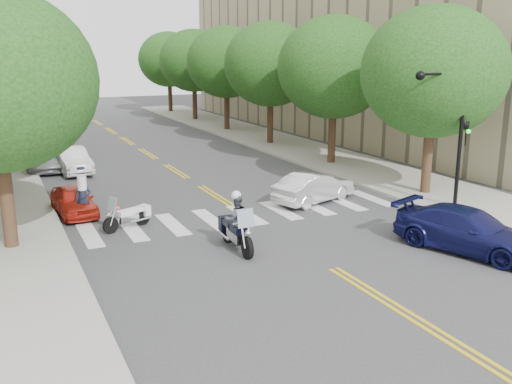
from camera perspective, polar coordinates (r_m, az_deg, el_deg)
ground at (r=17.70m, az=7.75°, el=-7.62°), size 140.00×140.00×0.00m
sidewalk_right at (r=40.79m, az=2.29°, el=4.93°), size 5.00×60.00×0.15m
tree_r_0 at (r=26.65m, az=17.34°, el=11.37°), size 6.40×6.40×8.45m
tree_r_1 at (r=33.02m, az=7.82°, el=12.24°), size 6.40×6.40×8.45m
tree_r_2 at (r=39.98m, az=1.45°, el=12.64°), size 6.40×6.40×8.45m
tree_r_3 at (r=47.27m, az=-2.99°, el=12.83°), size 6.40×6.40×8.45m
tree_r_4 at (r=54.76m, az=-6.24°, el=12.92°), size 6.40×6.40×8.45m
tree_r_5 at (r=62.38m, az=-8.71°, el=12.97°), size 6.40×6.40×8.45m
traffic_signal_pole at (r=24.23m, az=19.09°, el=6.68°), size 2.82×0.42×6.00m
motorcycle_police at (r=18.94m, az=-2.03°, el=-3.15°), size 0.86×2.50×2.03m
motorcycle_parked at (r=21.84m, az=-12.41°, el=-2.34°), size 1.96×1.06×1.33m
officer_standing at (r=23.15m, az=-16.90°, el=-0.70°), size 0.71×0.57×1.71m
convertible at (r=25.01m, az=5.81°, el=0.47°), size 4.30×2.67×1.34m
sedan_blue at (r=20.08m, az=20.40°, el=-3.62°), size 3.54×5.30×1.43m
parked_car_a at (r=24.15m, az=-17.78°, el=-0.81°), size 1.69×3.59×1.19m
parked_car_b at (r=32.51m, az=-17.91°, el=3.02°), size 1.80×4.25×1.36m
parked_car_c at (r=33.87m, az=-20.09°, el=3.22°), size 2.57×4.87×1.31m
parked_car_d at (r=39.07m, az=-20.19°, el=4.45°), size 1.85×4.16×1.19m
parked_car_e at (r=45.42m, az=-21.54°, el=5.70°), size 1.83×4.19×1.41m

